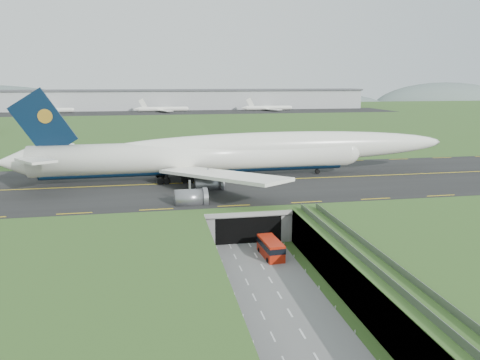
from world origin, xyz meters
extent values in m
plane|color=#335622|center=(0.00, 0.00, 0.00)|extent=(900.00, 900.00, 0.00)
cube|color=gray|center=(0.00, 0.00, 3.00)|extent=(800.00, 800.00, 6.00)
cube|color=slate|center=(0.00, -7.50, 0.10)|extent=(12.00, 75.00, 0.20)
cube|color=black|center=(0.00, 33.00, 6.09)|extent=(800.00, 44.00, 0.18)
cube|color=gray|center=(0.00, 19.00, 5.50)|extent=(16.00, 22.00, 1.00)
cube|color=gray|center=(-7.00, 19.00, 3.00)|extent=(2.00, 22.00, 6.00)
cube|color=gray|center=(7.00, 19.00, 3.00)|extent=(2.00, 22.00, 6.00)
cube|color=black|center=(0.00, 14.00, 2.50)|extent=(12.00, 12.00, 5.00)
cube|color=#A8A8A3|center=(0.00, 7.95, 5.60)|extent=(17.00, 0.50, 0.80)
cube|color=#A8A8A3|center=(11.00, -18.50, 5.80)|extent=(3.00, 53.00, 0.50)
cube|color=gray|center=(9.60, -18.50, 6.55)|extent=(0.06, 53.00, 1.00)
cube|color=gray|center=(12.40, -18.50, 6.55)|extent=(0.06, 53.00, 1.00)
cylinder|color=#A8A8A3|center=(11.00, -28.00, 2.80)|extent=(0.90, 0.90, 5.60)
cylinder|color=#A8A8A3|center=(11.00, -16.00, 2.80)|extent=(0.90, 0.90, 5.60)
cylinder|color=#A8A8A3|center=(11.00, -4.00, 2.80)|extent=(0.90, 0.90, 5.60)
cylinder|color=white|center=(-6.07, 36.60, 11.57)|extent=(73.45, 9.04, 6.90)
sphere|color=white|center=(30.55, 37.68, 11.57)|extent=(6.95, 6.95, 6.76)
cone|color=white|center=(-45.93, 35.43, 11.57)|extent=(7.73, 6.77, 6.55)
ellipsoid|color=white|center=(13.70, 37.18, 13.12)|extent=(85.61, 8.85, 7.24)
ellipsoid|color=black|center=(29.47, 37.64, 12.43)|extent=(4.91, 3.16, 2.41)
cylinder|color=black|center=(-6.07, 36.60, 8.88)|extent=(69.67, 4.94, 2.90)
cube|color=white|center=(-4.43, 53.90, 10.49)|extent=(21.96, 32.01, 2.90)
cube|color=white|center=(-39.70, 43.70, 13.18)|extent=(9.61, 12.78, 1.10)
cube|color=white|center=(-3.42, 19.43, 10.49)|extent=(23.38, 31.44, 2.90)
cube|color=white|center=(-39.23, 27.54, 13.18)|extent=(10.09, 12.71, 1.10)
cube|color=black|center=(-38.93, 35.64, 19.65)|extent=(13.72, 1.05, 15.25)
cylinder|color=gold|center=(-38.39, 35.65, 21.27)|extent=(3.04, 0.84, 3.02)
cylinder|color=slate|center=(-5.59, 46.86, 7.15)|extent=(5.71, 3.72, 3.56)
cylinder|color=slate|center=(-11.01, 58.02, 7.15)|extent=(5.71, 3.72, 3.56)
cylinder|color=slate|center=(-4.99, 26.39, 7.15)|extent=(5.71, 3.72, 3.56)
cylinder|color=slate|center=(-9.75, 14.93, 7.15)|extent=(5.71, 3.72, 3.56)
cylinder|color=black|center=(23.22, 37.46, 6.77)|extent=(1.20, 0.57, 1.19)
cube|color=black|center=(-10.92, 36.46, 6.93)|extent=(6.68, 7.73, 1.51)
cube|color=#AF1F0B|center=(2.33, 1.15, 1.62)|extent=(3.15, 7.28, 2.84)
cube|color=black|center=(2.33, 1.15, 2.19)|extent=(3.22, 7.38, 0.95)
cube|color=black|center=(2.33, 1.15, 0.44)|extent=(2.93, 6.79, 0.47)
cylinder|color=black|center=(1.27, -1.30, 0.52)|extent=(0.39, 0.87, 0.85)
cylinder|color=black|center=(0.93, 3.43, 0.52)|extent=(0.39, 0.87, 0.85)
cylinder|color=black|center=(3.73, -1.12, 0.52)|extent=(0.39, 0.87, 0.85)
cylinder|color=black|center=(3.39, 3.61, 0.52)|extent=(0.39, 0.87, 0.85)
cube|color=#B2B2B2|center=(0.00, 300.00, 13.50)|extent=(300.00, 22.00, 15.00)
cube|color=#4C4C51|center=(0.00, 300.00, 21.00)|extent=(302.00, 24.00, 1.20)
cube|color=black|center=(0.00, 270.00, 6.14)|extent=(320.00, 50.00, 0.08)
cylinder|color=white|center=(-88.27, 275.00, 8.18)|extent=(34.00, 3.20, 3.20)
cylinder|color=white|center=(-8.79, 275.00, 8.18)|extent=(34.00, 3.20, 3.20)
cylinder|color=white|center=(69.53, 275.00, 8.18)|extent=(34.00, 3.20, 3.20)
ellipsoid|color=#50615F|center=(120.00, 430.00, -4.00)|extent=(260.00, 91.00, 44.00)
ellipsoid|color=#50615F|center=(320.00, 430.00, -4.00)|extent=(180.00, 63.00, 60.00)
camera|label=1|loc=(-15.93, -69.70, 28.79)|focal=35.00mm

